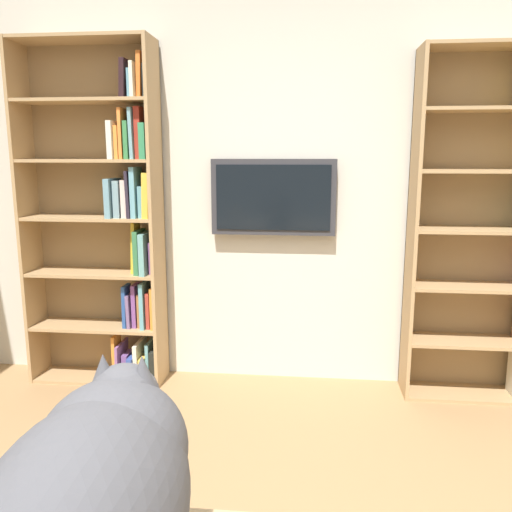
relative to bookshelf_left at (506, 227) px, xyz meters
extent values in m
cube|color=beige|center=(1.35, -0.17, 0.27)|extent=(4.52, 0.06, 2.70)
cube|color=tan|center=(0.55, 0.02, -0.02)|extent=(0.02, 0.28, 2.12)
cube|color=#93754E|center=(0.11, -0.11, -0.02)|extent=(0.90, 0.01, 2.12)
cube|color=tan|center=(0.11, 0.02, -1.07)|extent=(0.86, 0.27, 0.02)
cube|color=tan|center=(0.11, 0.02, -0.72)|extent=(0.86, 0.27, 0.02)
cube|color=tan|center=(0.11, 0.02, -0.37)|extent=(0.86, 0.27, 0.02)
cube|color=tan|center=(0.11, 0.02, -0.02)|extent=(0.86, 0.27, 0.02)
cube|color=tan|center=(0.11, 0.02, 0.33)|extent=(0.86, 0.27, 0.02)
cube|color=tan|center=(0.11, 0.02, 0.68)|extent=(0.86, 0.27, 0.02)
cube|color=tan|center=(0.11, 0.02, 1.03)|extent=(0.86, 0.27, 0.02)
cube|color=tan|center=(2.15, 0.02, 0.03)|extent=(0.02, 0.28, 2.21)
cube|color=tan|center=(3.01, 0.02, 0.03)|extent=(0.02, 0.28, 2.21)
cube|color=#93754E|center=(2.58, -0.11, 0.03)|extent=(0.89, 0.01, 2.21)
cube|color=tan|center=(2.58, 0.02, -1.07)|extent=(0.84, 0.27, 0.02)
cube|color=tan|center=(2.58, 0.02, -0.70)|extent=(0.84, 0.27, 0.02)
cube|color=tan|center=(2.58, 0.02, -0.34)|extent=(0.84, 0.27, 0.02)
cube|color=tan|center=(2.58, 0.02, 0.03)|extent=(0.84, 0.27, 0.02)
cube|color=tan|center=(2.58, 0.02, 0.39)|extent=(0.84, 0.27, 0.02)
cube|color=tan|center=(2.58, 0.02, 0.76)|extent=(0.84, 0.27, 0.02)
cube|color=tan|center=(2.58, 0.02, 1.12)|extent=(0.84, 0.27, 0.02)
cube|color=black|center=(2.19, 0.04, -0.95)|extent=(0.04, 0.18, 0.21)
cube|color=#649FA5|center=(2.23, 0.01, -0.93)|extent=(0.02, 0.18, 0.26)
cube|color=gold|center=(2.26, 0.02, -0.97)|extent=(0.03, 0.23, 0.16)
cube|color=beige|center=(2.30, 0.01, -0.93)|extent=(0.03, 0.23, 0.25)
cube|color=#304895|center=(2.34, 0.04, -0.97)|extent=(0.04, 0.20, 0.17)
cube|color=#714B8B|center=(2.38, 0.03, -0.97)|extent=(0.04, 0.14, 0.17)
cube|color=#7C5287|center=(2.42, 0.03, -0.93)|extent=(0.02, 0.22, 0.24)
cube|color=orange|center=(2.45, 0.04, -0.91)|extent=(0.02, 0.13, 0.30)
cube|color=orange|center=(2.18, 0.03, -0.55)|extent=(0.02, 0.17, 0.28)
cube|color=#AC3B2F|center=(2.21, 0.02, -0.57)|extent=(0.02, 0.16, 0.24)
cube|color=#5B9BA8|center=(2.24, 0.03, -0.54)|extent=(0.03, 0.18, 0.31)
cube|color=#A4673A|center=(2.28, 0.02, -0.58)|extent=(0.02, 0.13, 0.23)
cube|color=#7A478B|center=(2.31, 0.02, -0.55)|extent=(0.03, 0.13, 0.28)
cube|color=slate|center=(2.34, 0.03, -0.58)|extent=(0.03, 0.14, 0.22)
cube|color=#264A8E|center=(2.37, 0.03, -0.55)|extent=(0.03, 0.12, 0.28)
cube|color=#7D4D82|center=(2.18, 0.01, -0.22)|extent=(0.03, 0.14, 0.21)
cube|color=#649E9D|center=(2.22, 0.04, -0.19)|extent=(0.04, 0.23, 0.27)
cube|color=#357246|center=(2.26, 0.03, -0.19)|extent=(0.03, 0.19, 0.28)
cube|color=gold|center=(2.30, 0.01, -0.16)|extent=(0.04, 0.13, 0.33)
cube|color=gold|center=(2.19, 0.03, 0.18)|extent=(0.05, 0.19, 0.28)
cube|color=#619DAB|center=(2.23, 0.02, 0.14)|extent=(0.03, 0.16, 0.20)
cube|color=#649FB1|center=(2.27, 0.04, 0.20)|extent=(0.03, 0.16, 0.32)
cube|color=#26202D|center=(2.30, 0.02, 0.18)|extent=(0.03, 0.23, 0.29)
cube|color=beige|center=(2.33, 0.03, 0.16)|extent=(0.03, 0.17, 0.24)
cube|color=#70929D|center=(2.38, 0.03, 0.15)|extent=(0.04, 0.19, 0.23)
cube|color=#6492A4|center=(2.42, 0.04, 0.16)|extent=(0.04, 0.23, 0.24)
cube|color=#307F50|center=(2.19, 0.04, 0.51)|extent=(0.04, 0.23, 0.22)
cube|color=#AF3123|center=(2.23, 0.03, 0.56)|extent=(0.04, 0.13, 0.32)
cube|color=#6F9EA8|center=(2.26, 0.03, 0.56)|extent=(0.03, 0.18, 0.31)
cube|color=#347B43|center=(2.29, 0.03, 0.52)|extent=(0.03, 0.21, 0.23)
cube|color=orange|center=(2.33, 0.02, 0.56)|extent=(0.02, 0.21, 0.31)
cube|color=orange|center=(2.36, 0.04, 0.50)|extent=(0.02, 0.17, 0.20)
cube|color=silver|center=(2.39, 0.03, 0.52)|extent=(0.03, 0.24, 0.23)
cube|color=black|center=(2.18, 0.02, 0.87)|extent=(0.02, 0.13, 0.20)
cube|color=orange|center=(2.21, 0.03, 0.90)|extent=(0.04, 0.14, 0.27)
cube|color=beige|center=(2.24, 0.04, 0.87)|extent=(0.02, 0.21, 0.20)
cube|color=#679EB0|center=(2.26, 0.04, 0.85)|extent=(0.02, 0.16, 0.17)
cube|color=black|center=(2.30, 0.03, 0.88)|extent=(0.04, 0.22, 0.23)
cube|color=#333338|center=(1.41, -0.09, 0.16)|extent=(0.80, 0.06, 0.48)
cube|color=black|center=(1.41, -0.05, 0.16)|extent=(0.73, 0.01, 0.41)
ellipsoid|color=#4C4C51|center=(1.52, 2.39, -0.12)|extent=(0.28, 0.31, 0.27)
sphere|color=#4C4C51|center=(1.52, 2.32, -0.05)|extent=(0.14, 0.14, 0.14)
cone|color=#4C4C51|center=(1.49, 2.32, 0.00)|extent=(0.06, 0.06, 0.08)
cone|color=#4C4C51|center=(1.56, 2.32, 0.00)|extent=(0.06, 0.06, 0.08)
cone|color=beige|center=(1.49, 2.33, 0.00)|extent=(0.04, 0.04, 0.05)
cone|color=beige|center=(1.56, 2.33, 0.00)|extent=(0.04, 0.04, 0.05)
camera|label=1|loc=(1.17, 3.25, 0.42)|focal=36.57mm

